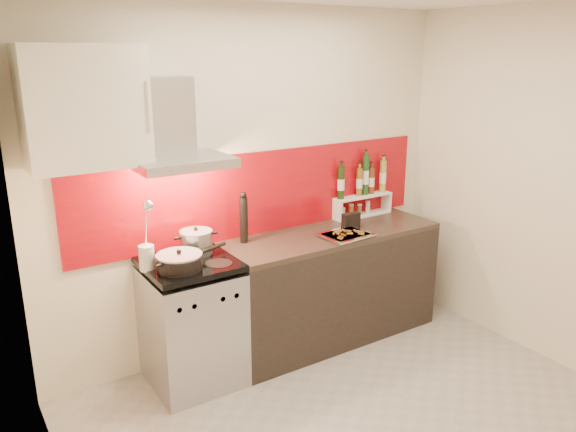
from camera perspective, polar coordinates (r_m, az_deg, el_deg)
floor at (r=3.79m, az=8.36°, el=-20.52°), size 3.40×3.40×0.00m
back_wall at (r=4.28m, az=-3.28°, el=3.36°), size 3.40×0.02×2.60m
left_wall at (r=2.46m, az=-21.97°, el=-8.07°), size 0.02×2.80×2.60m
right_wall at (r=4.48m, az=25.75°, el=2.30°), size 0.02×2.80×2.60m
backsplash at (r=4.32m, az=-2.61°, el=2.38°), size 3.00×0.02×0.64m
range_stove at (r=4.03m, az=-9.69°, el=-10.77°), size 0.60×0.60×0.91m
counter at (r=4.58m, az=4.27°, el=-7.00°), size 1.80×0.60×0.90m
range_hood at (r=3.76m, az=-11.52°, el=8.08°), size 0.62×0.50×0.61m
upper_cabinet at (r=3.56m, az=-20.00°, el=10.34°), size 0.70×0.35×0.72m
stock_pot at (r=3.95m, az=-9.30°, el=-2.62°), size 0.23×0.23×0.20m
saute_pan at (r=3.70m, az=-10.90°, el=-4.53°), size 0.56×0.32×0.14m
utensil_jar at (r=3.72m, az=-14.14°, el=-3.35°), size 0.10×0.15×0.48m
pepper_mill at (r=4.13m, az=-4.53°, el=-0.21°), size 0.06×0.06×0.39m
step_shelf at (r=4.84m, az=7.58°, el=2.45°), size 0.56×0.15×0.52m
caddy_box at (r=4.52m, az=6.40°, el=-0.49°), size 0.15×0.07×0.13m
baking_tray at (r=4.32m, az=5.90°, el=-1.91°), size 0.39×0.31×0.03m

